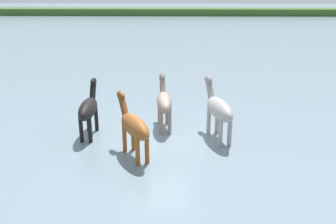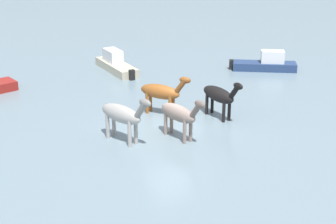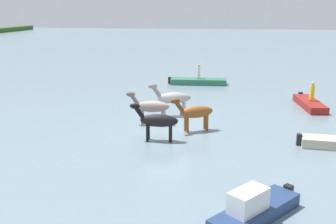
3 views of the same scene
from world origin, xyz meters
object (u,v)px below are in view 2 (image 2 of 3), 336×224
(boat_tender_starboard, at_px, (266,65))
(horse_pinto_flank, at_px, (220,95))
(horse_rear_stallion, at_px, (179,114))
(horse_mid_herd, at_px, (162,92))
(horse_dark_mare, at_px, (123,115))
(boat_launch_far, at_px, (116,66))

(boat_tender_starboard, bearing_deg, horse_pinto_flank, -108.60)
(horse_rear_stallion, bearing_deg, boat_tender_starboard, 111.88)
(horse_mid_herd, height_order, horse_pinto_flank, horse_mid_herd)
(horse_pinto_flank, bearing_deg, horse_dark_mare, -92.48)
(horse_rear_stallion, distance_m, boat_launch_far, 10.29)
(horse_mid_herd, distance_m, boat_launch_far, 7.56)
(horse_mid_herd, xyz_separation_m, horse_rear_stallion, (0.87, 2.61, -0.00))
(horse_rear_stallion, height_order, boat_launch_far, horse_rear_stallion)
(horse_pinto_flank, distance_m, boat_tender_starboard, 8.31)
(horse_rear_stallion, xyz_separation_m, horse_pinto_flank, (-2.75, -0.86, -0.00))
(horse_pinto_flank, xyz_separation_m, boat_launch_far, (0.23, -9.09, -0.76))
(horse_mid_herd, xyz_separation_m, boat_launch_far, (-1.64, -7.34, -0.76))
(horse_rear_stallion, distance_m, boat_tender_starboard, 11.12)
(horse_mid_herd, xyz_separation_m, horse_pinto_flank, (-1.87, 1.75, -0.01))
(boat_launch_far, bearing_deg, horse_rear_stallion, 169.83)
(horse_rear_stallion, height_order, horse_pinto_flank, horse_rear_stallion)
(horse_pinto_flank, relative_size, boat_tender_starboard, 0.72)
(horse_rear_stallion, relative_size, horse_pinto_flank, 1.01)
(horse_rear_stallion, bearing_deg, horse_pinto_flank, 101.21)
(horse_rear_stallion, xyz_separation_m, boat_tender_starboard, (-9.79, -5.21, -0.76))
(horse_pinto_flank, height_order, boat_launch_far, horse_pinto_flank)
(horse_mid_herd, xyz_separation_m, horse_dark_mare, (2.88, 1.62, 0.08))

